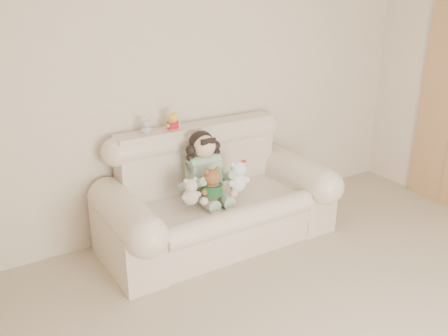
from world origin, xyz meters
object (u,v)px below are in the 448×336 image
at_px(sofa, 218,189).
at_px(white_cat, 238,173).
at_px(cream_teddy, 190,189).
at_px(brown_teddy, 212,181).
at_px(seated_child, 204,165).

bearing_deg(sofa, white_cat, -37.94).
xyz_separation_m(white_cat, cream_teddy, (-0.48, -0.02, -0.03)).
height_order(brown_teddy, white_cat, white_cat).
xyz_separation_m(seated_child, cream_teddy, (-0.25, -0.20, -0.10)).
distance_m(sofa, seated_child, 0.25).
relative_size(brown_teddy, cream_teddy, 1.23).
bearing_deg(seated_child, brown_teddy, -103.26).
distance_m(brown_teddy, cream_teddy, 0.20).
height_order(seated_child, white_cat, seated_child).
bearing_deg(brown_teddy, sofa, 52.48).
bearing_deg(white_cat, sofa, 119.98).
bearing_deg(white_cat, seated_child, 119.07).
xyz_separation_m(brown_teddy, cream_teddy, (-0.20, 0.02, -0.03)).
bearing_deg(cream_teddy, seated_child, 49.22).
relative_size(sofa, brown_teddy, 6.05).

